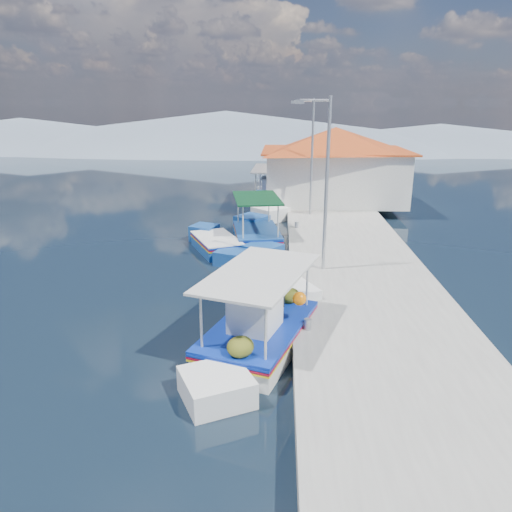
{
  "coord_description": "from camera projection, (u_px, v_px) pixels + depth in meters",
  "views": [
    {
      "loc": [
        3.06,
        -14.73,
        6.27
      ],
      "look_at": [
        2.22,
        0.87,
        1.3
      ],
      "focal_mm": 33.89,
      "sensor_mm": 36.0,
      "label": 1
    }
  ],
  "objects": [
    {
      "name": "main_caique",
      "position": [
        258.0,
        331.0,
        12.9
      ],
      "size": [
        3.61,
        6.88,
        2.39
      ],
      "rotation": [
        0.0,
        0.0,
        0.33
      ],
      "color": "white",
      "rests_on": "ground"
    },
    {
      "name": "lamp_post_far",
      "position": [
        310.0,
        151.0,
        25.14
      ],
      "size": [
        1.21,
        0.14,
        6.0
      ],
      "color": "#A5A8AD",
      "rests_on": "quay"
    },
    {
      "name": "caique_blue_hull",
      "position": [
        217.0,
        245.0,
        21.33
      ],
      "size": [
        3.01,
        4.87,
        0.96
      ],
      "rotation": [
        0.0,
        0.0,
        -0.43
      ],
      "color": "#184690",
      "rests_on": "ground"
    },
    {
      "name": "caique_green_canopy",
      "position": [
        257.0,
        236.0,
        22.4
      ],
      "size": [
        2.61,
        6.44,
        2.44
      ],
      "rotation": [
        0.0,
        0.0,
        -0.16
      ],
      "color": "#184690",
      "rests_on": "ground"
    },
    {
      "name": "mountain_ridge",
      "position": [
        307.0,
        134.0,
        68.41
      ],
      "size": [
        171.4,
        96.0,
        5.5
      ],
      "color": "gray",
      "rests_on": "ground"
    },
    {
      "name": "quay",
      "position": [
        345.0,
        245.0,
        21.4
      ],
      "size": [
        5.0,
        44.0,
        0.5
      ],
      "primitive_type": "cube",
      "color": "#AEADA3",
      "rests_on": "ground"
    },
    {
      "name": "bollards",
      "position": [
        298.0,
        240.0,
        20.68
      ],
      "size": [
        0.2,
        17.2,
        0.3
      ],
      "color": "#A5A8AD",
      "rests_on": "quay"
    },
    {
      "name": "lamp_post_near",
      "position": [
        324.0,
        176.0,
        16.58
      ],
      "size": [
        1.21,
        0.14,
        6.0
      ],
      "color": "#A5A8AD",
      "rests_on": "quay"
    },
    {
      "name": "caique_far",
      "position": [
        273.0,
        201.0,
        29.63
      ],
      "size": [
        2.49,
        8.03,
        2.81
      ],
      "rotation": [
        0.0,
        0.0,
        0.02
      ],
      "color": "white",
      "rests_on": "ground"
    },
    {
      "name": "ground",
      "position": [
        188.0,
        300.0,
        16.07
      ],
      "size": [
        160.0,
        160.0,
        0.0
      ],
      "primitive_type": "plane",
      "color": "black",
      "rests_on": "ground"
    },
    {
      "name": "harbor_building",
      "position": [
        334.0,
        163.0,
        29.19
      ],
      "size": [
        10.49,
        10.49,
        4.4
      ],
      "color": "white",
      "rests_on": "quay"
    }
  ]
}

